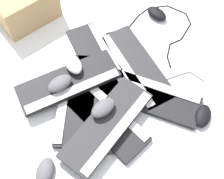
% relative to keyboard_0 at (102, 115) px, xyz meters
% --- Properties ---
extents(ground_plane, '(3.20, 3.20, 0.00)m').
position_rel_keyboard_0_xyz_m(ground_plane, '(-0.05, 0.11, -0.01)').
color(ground_plane, silver).
extents(keyboard_0, '(0.41, 0.43, 0.03)m').
position_rel_keyboard_0_xyz_m(keyboard_0, '(0.00, 0.00, 0.00)').
color(keyboard_0, black).
rests_on(keyboard_0, ground).
extents(keyboard_1, '(0.28, 0.46, 0.03)m').
position_rel_keyboard_0_xyz_m(keyboard_1, '(-0.10, 0.20, 0.00)').
color(keyboard_1, black).
rests_on(keyboard_1, ground).
extents(keyboard_2, '(0.45, 0.36, 0.03)m').
position_rel_keyboard_0_xyz_m(keyboard_2, '(-0.25, 0.14, 0.00)').
color(keyboard_2, '#232326').
rests_on(keyboard_2, ground).
extents(keyboard_3, '(0.46, 0.34, 0.03)m').
position_rel_keyboard_0_xyz_m(keyboard_3, '(-0.26, -0.03, 0.00)').
color(keyboard_3, black).
rests_on(keyboard_3, ground).
extents(keyboard_4, '(0.44, 0.15, 0.03)m').
position_rel_keyboard_0_xyz_m(keyboard_4, '(-0.07, -0.12, 0.00)').
color(keyboard_4, black).
rests_on(keyboard_4, ground).
extents(keyboard_5, '(0.35, 0.46, 0.03)m').
position_rel_keyboard_0_xyz_m(keyboard_5, '(-0.13, -0.15, 0.03)').
color(keyboard_5, black).
rests_on(keyboard_5, keyboard_4).
extents(keyboard_6, '(0.45, 0.37, 0.03)m').
position_rel_keyboard_0_xyz_m(keyboard_6, '(0.06, 0.03, 0.03)').
color(keyboard_6, '#232326').
rests_on(keyboard_6, keyboard_0).
extents(mouse_0, '(0.12, 0.12, 0.04)m').
position_rel_keyboard_0_xyz_m(mouse_0, '(-0.00, 0.01, 0.07)').
color(mouse_0, '#4C4C51').
rests_on(mouse_0, keyboard_6).
extents(mouse_1, '(0.12, 0.13, 0.04)m').
position_rel_keyboard_0_xyz_m(mouse_1, '(-0.56, 0.24, 0.01)').
color(mouse_1, black).
rests_on(mouse_1, ground).
extents(mouse_3, '(0.12, 0.13, 0.04)m').
position_rel_keyboard_0_xyz_m(mouse_3, '(-0.10, -0.18, 0.07)').
color(mouse_3, '#4C4C51').
rests_on(mouse_3, keyboard_5).
extents(mouse_4, '(0.12, 0.08, 0.04)m').
position_rel_keyboard_0_xyz_m(mouse_4, '(0.25, -0.20, 0.01)').
color(mouse_4, '#4C4C51').
rests_on(mouse_4, ground).
extents(mouse_5, '(0.13, 0.12, 0.04)m').
position_rel_keyboard_0_xyz_m(mouse_5, '(-0.20, -0.14, 0.07)').
color(mouse_5, '#B7B7BC').
rests_on(mouse_5, keyboard_5).
extents(mouse_6, '(0.13, 0.10, 0.04)m').
position_rel_keyboard_0_xyz_m(mouse_6, '(-0.02, 0.42, 0.01)').
color(mouse_6, black).
rests_on(mouse_6, ground).
extents(cable_0, '(0.41, 0.50, 0.01)m').
position_rel_keyboard_0_xyz_m(cable_0, '(-0.07, 0.13, -0.01)').
color(cable_0, '#59595B').
rests_on(cable_0, ground).
extents(cable_1, '(0.39, 0.42, 0.01)m').
position_rel_keyboard_0_xyz_m(cable_1, '(-0.50, 0.25, -0.01)').
color(cable_1, black).
rests_on(cable_1, ground).
extents(cardboard_box, '(0.37, 0.38, 0.17)m').
position_rel_keyboard_0_xyz_m(cardboard_box, '(-0.55, -0.43, 0.07)').
color(cardboard_box, tan).
rests_on(cardboard_box, ground).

